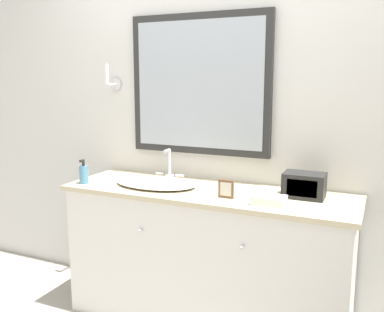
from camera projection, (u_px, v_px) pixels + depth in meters
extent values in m
cube|color=silver|center=(226.00, 114.00, 2.76)|extent=(8.00, 0.06, 2.55)
cube|color=#282828|center=(199.00, 85.00, 2.75)|extent=(0.95, 0.04, 0.90)
cube|color=#9EA8B2|center=(198.00, 85.00, 2.73)|extent=(0.86, 0.01, 0.81)
cylinder|color=silver|center=(116.00, 84.00, 3.02)|extent=(0.09, 0.01, 0.09)
cylinder|color=silver|center=(112.00, 84.00, 2.97)|extent=(0.02, 0.10, 0.02)
cylinder|color=white|center=(107.00, 74.00, 2.92)|extent=(0.02, 0.02, 0.14)
cube|color=silver|center=(207.00, 259.00, 2.63)|extent=(1.70, 0.52, 0.81)
cube|color=#C6B793|center=(207.00, 193.00, 2.56)|extent=(1.75, 0.56, 0.03)
sphere|color=silver|center=(140.00, 230.00, 2.47)|extent=(0.02, 0.02, 0.02)
sphere|color=silver|center=(242.00, 247.00, 2.22)|extent=(0.02, 0.02, 0.02)
ellipsoid|color=silver|center=(156.00, 183.00, 2.67)|extent=(0.53, 0.34, 0.03)
cylinder|color=silver|center=(170.00, 177.00, 2.84)|extent=(0.06, 0.06, 0.03)
cylinder|color=silver|center=(170.00, 162.00, 2.82)|extent=(0.02, 0.02, 0.17)
cylinder|color=silver|center=(167.00, 151.00, 2.77)|extent=(0.02, 0.07, 0.02)
cylinder|color=white|center=(160.00, 174.00, 2.86)|extent=(0.06, 0.02, 0.02)
cylinder|color=white|center=(180.00, 176.00, 2.80)|extent=(0.06, 0.02, 0.02)
cylinder|color=teal|center=(84.00, 175.00, 2.71)|extent=(0.06, 0.06, 0.11)
cylinder|color=black|center=(83.00, 163.00, 2.70)|extent=(0.02, 0.02, 0.03)
cube|color=black|center=(82.00, 161.00, 2.68)|extent=(0.02, 0.03, 0.01)
cube|color=black|center=(304.00, 185.00, 2.39)|extent=(0.23, 0.16, 0.14)
cube|color=black|center=(302.00, 188.00, 2.32)|extent=(0.16, 0.01, 0.09)
cube|color=brown|center=(226.00, 189.00, 2.38)|extent=(0.09, 0.01, 0.10)
cube|color=beige|center=(226.00, 189.00, 2.37)|extent=(0.06, 0.00, 0.08)
cube|color=white|center=(269.00, 200.00, 2.26)|extent=(0.17, 0.12, 0.05)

